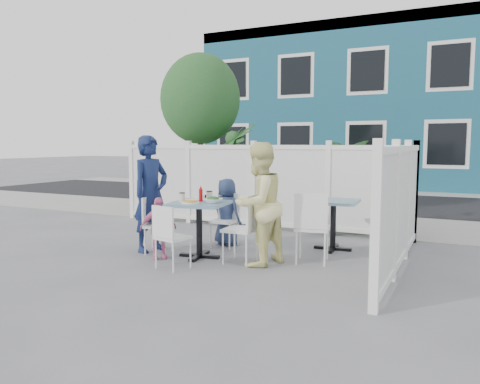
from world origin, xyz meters
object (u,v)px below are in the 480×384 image
at_px(chair_left, 154,220).
at_px(man, 151,194).
at_px(chair_right, 246,223).
at_px(woman, 259,204).
at_px(spare_table, 333,211).
at_px(chair_back, 226,216).
at_px(utility_cabinet, 164,183).
at_px(main_table, 199,215).
at_px(chair_near, 169,232).
at_px(boy, 227,212).
at_px(toddler, 158,228).

height_order(chair_left, man, man).
bearing_deg(chair_right, woman, -87.91).
relative_size(spare_table, chair_back, 0.93).
bearing_deg(utility_cabinet, woman, -38.65).
xyz_separation_m(utility_cabinet, man, (2.58, -3.98, 0.25)).
distance_m(main_table, chair_near, 0.73).
xyz_separation_m(utility_cabinet, boy, (3.41, -3.11, -0.09)).
bearing_deg(man, spare_table, -50.87).
height_order(man, boy, man).
bearing_deg(toddler, utility_cabinet, 78.65).
bearing_deg(man, chair_back, -35.24).
relative_size(chair_near, woman, 0.51).
distance_m(main_table, chair_left, 0.78).
bearing_deg(main_table, chair_left, -177.40).
bearing_deg(main_table, chair_right, -0.21).
bearing_deg(chair_near, spare_table, 64.15).
height_order(chair_near, woman, woman).
distance_m(utility_cabinet, man, 4.75).
height_order(main_table, boy, boy).
xyz_separation_m(utility_cabinet, woman, (4.37, -4.02, 0.20)).
xyz_separation_m(chair_left, toddler, (0.28, -0.27, -0.05)).
bearing_deg(utility_cabinet, man, -53.15).
bearing_deg(toddler, chair_back, 21.66).
bearing_deg(chair_right, chair_near, 132.29).
height_order(chair_back, toddler, toddler).
height_order(chair_left, boy, boy).
bearing_deg(chair_back, chair_right, 129.15).
relative_size(boy, toddler, 1.22).
relative_size(utility_cabinet, toddler, 1.42).
bearing_deg(chair_right, toddler, 102.91).
distance_m(chair_left, woman, 1.72).
bearing_deg(utility_cabinet, chair_right, -39.98).
xyz_separation_m(chair_right, chair_back, (-0.74, 0.85, -0.06)).
height_order(chair_near, toddler, toddler).
distance_m(chair_right, chair_near, 1.05).
bearing_deg(boy, chair_right, 148.49).
xyz_separation_m(main_table, chair_left, (-0.77, -0.03, -0.13)).
relative_size(chair_near, man, 0.48).
relative_size(man, boy, 1.63).
xyz_separation_m(chair_back, chair_near, (-0.02, -1.57, -0.00)).
xyz_separation_m(chair_back, woman, (0.93, -0.84, 0.34)).
relative_size(main_table, chair_right, 0.91).
bearing_deg(spare_table, boy, -166.26).
bearing_deg(spare_table, chair_left, -150.25).
bearing_deg(chair_near, chair_left, 149.91).
bearing_deg(chair_near, woman, 50.13).
bearing_deg(spare_table, chair_back, -163.77).
distance_m(main_table, chair_back, 0.86).
xyz_separation_m(woman, boy, (-0.96, 0.91, -0.29)).
relative_size(chair_left, chair_near, 1.00).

